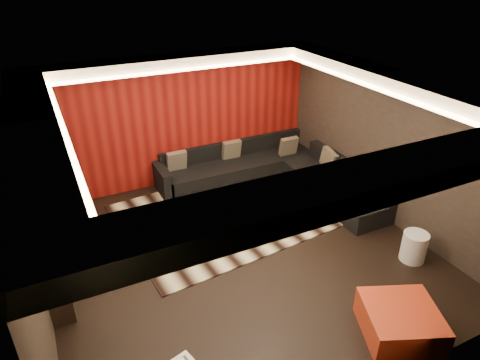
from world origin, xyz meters
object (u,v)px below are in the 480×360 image
coffee_table (220,217)px  white_side_table (414,247)px  orange_ottoman (400,322)px  sectional_sofa (274,174)px  drum_stool (224,225)px

coffee_table → white_side_table: (2.42, -2.40, 0.13)m
coffee_table → orange_ottoman: size_ratio=1.27×
coffee_table → orange_ottoman: (1.06, -3.49, 0.09)m
white_side_table → sectional_sofa: bearing=103.2°
coffee_table → sectional_sofa: size_ratio=0.33×
drum_stool → white_side_table: white_side_table is taller
orange_ottoman → sectional_sofa: (0.59, 4.36, 0.05)m
coffee_table → sectional_sofa: 1.88m
drum_stool → white_side_table: bearing=-38.8°
coffee_table → sectional_sofa: bearing=28.0°
drum_stool → coffee_table: bearing=76.5°
coffee_table → white_side_table: white_side_table is taller
drum_stool → sectional_sofa: size_ratio=0.10×
coffee_table → drum_stool: size_ratio=3.17×
coffee_table → orange_ottoman: 3.64m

